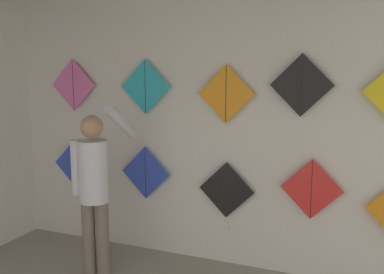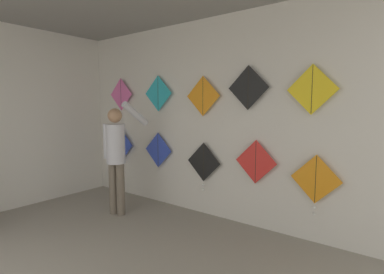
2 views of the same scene
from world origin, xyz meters
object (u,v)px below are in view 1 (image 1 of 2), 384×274
object	(u,v)px
shopkeeper	(95,183)
kite_0	(76,164)
kite_8	(301,85)
kite_7	(226,94)
kite_3	(311,189)
kite_1	(145,173)
kite_2	(226,192)
kite_5	(73,85)
kite_6	(145,87)

from	to	relation	value
shopkeeper	kite_0	distance (m)	1.07
kite_8	kite_0	bearing A→B (deg)	180.00
kite_7	kite_3	bearing A→B (deg)	0.00
kite_7	shopkeeper	bearing A→B (deg)	-144.09
kite_1	kite_2	world-z (taller)	kite_1
kite_3	kite_1	bearing A→B (deg)	180.00
shopkeeper	kite_2	distance (m)	1.27
kite_3	kite_5	world-z (taller)	kite_5
kite_2	kite_3	distance (m)	0.82
kite_2	kite_5	size ratio (longest dim) A/B	1.24
kite_2	kite_3	xyz separation A→B (m)	(0.81, 0.00, 0.12)
kite_3	kite_8	world-z (taller)	kite_8
shopkeeper	kite_8	xyz separation A→B (m)	(1.71, 0.73, 0.88)
kite_2	kite_0	bearing A→B (deg)	179.98
kite_5	kite_6	xyz separation A→B (m)	(0.90, 0.00, -0.00)
shopkeeper	kite_8	distance (m)	2.06
kite_1	kite_6	world-z (taller)	kite_6
kite_7	kite_0	bearing A→B (deg)	180.00
kite_0	kite_6	world-z (taller)	kite_6
kite_5	kite_7	world-z (taller)	kite_5
kite_7	kite_6	bearing A→B (deg)	180.00
kite_2	kite_3	size ratio (longest dim) A/B	1.24
kite_6	kite_8	distance (m)	1.57
kite_5	kite_7	bearing A→B (deg)	0.00
kite_5	kite_1	bearing A→B (deg)	0.00
kite_6	kite_7	bearing A→B (deg)	0.00
kite_6	kite_8	xyz separation A→B (m)	(1.57, 0.00, 0.04)
kite_1	kite_2	size ratio (longest dim) A/B	0.80
kite_0	kite_5	size ratio (longest dim) A/B	1.00
kite_2	kite_7	bearing A→B (deg)	177.49
kite_1	kite_3	bearing A→B (deg)	0.00
kite_8	kite_7	bearing A→B (deg)	180.00
shopkeeper	kite_5	distance (m)	1.36
kite_7	kite_8	distance (m)	0.71
kite_6	kite_7	world-z (taller)	kite_6
kite_6	kite_0	bearing A→B (deg)	180.00
shopkeeper	kite_2	world-z (taller)	shopkeeper
kite_1	kite_6	size ratio (longest dim) A/B	1.00
kite_0	kite_1	distance (m)	0.90
shopkeeper	kite_5	xyz separation A→B (m)	(-0.76, 0.73, 0.85)
kite_3	kite_7	world-z (taller)	kite_7
kite_1	kite_3	distance (m)	1.71
shopkeeper	kite_0	xyz separation A→B (m)	(-0.77, 0.73, -0.04)
shopkeeper	kite_2	size ratio (longest dim) A/B	2.36
kite_7	kite_5	bearing A→B (deg)	180.00
kite_0	kite_8	xyz separation A→B (m)	(2.48, 0.00, 0.92)
kite_1	shopkeeper	bearing A→B (deg)	-99.92
kite_6	kite_1	bearing A→B (deg)	180.00
kite_0	kite_2	world-z (taller)	kite_0
kite_1	kite_7	world-z (taller)	kite_7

